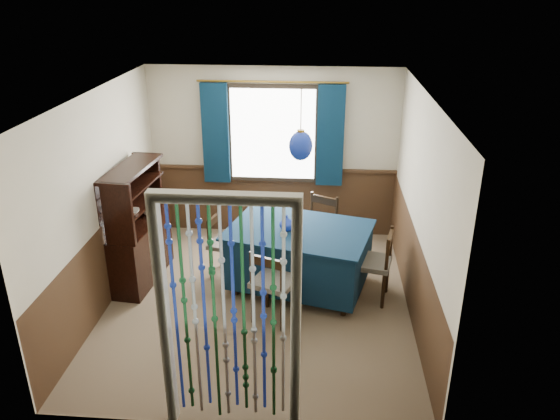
# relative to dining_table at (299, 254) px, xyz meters

# --- Properties ---
(floor) EXTENTS (4.00, 4.00, 0.00)m
(floor) POSITION_rel_dining_table_xyz_m (-0.46, -0.38, -0.47)
(floor) COLOR brown
(floor) RESTS_ON ground
(ceiling) EXTENTS (4.00, 4.00, 0.00)m
(ceiling) POSITION_rel_dining_table_xyz_m (-0.46, -0.38, 2.03)
(ceiling) COLOR silver
(ceiling) RESTS_ON ground
(wall_back) EXTENTS (3.60, 0.00, 3.60)m
(wall_back) POSITION_rel_dining_table_xyz_m (-0.46, 1.62, 0.78)
(wall_back) COLOR beige
(wall_back) RESTS_ON ground
(wall_front) EXTENTS (3.60, 0.00, 3.60)m
(wall_front) POSITION_rel_dining_table_xyz_m (-0.46, -2.38, 0.78)
(wall_front) COLOR beige
(wall_front) RESTS_ON ground
(wall_left) EXTENTS (0.00, 4.00, 4.00)m
(wall_left) POSITION_rel_dining_table_xyz_m (-2.26, -0.38, 0.78)
(wall_left) COLOR beige
(wall_left) RESTS_ON ground
(wall_right) EXTENTS (0.00, 4.00, 4.00)m
(wall_right) POSITION_rel_dining_table_xyz_m (1.34, -0.38, 0.78)
(wall_right) COLOR beige
(wall_right) RESTS_ON ground
(wainscot_back) EXTENTS (3.60, 0.00, 3.60)m
(wainscot_back) POSITION_rel_dining_table_xyz_m (-0.46, 1.61, 0.03)
(wainscot_back) COLOR #3E2817
(wainscot_back) RESTS_ON ground
(wainscot_front) EXTENTS (3.60, 0.00, 3.60)m
(wainscot_front) POSITION_rel_dining_table_xyz_m (-0.46, -2.36, 0.03)
(wainscot_front) COLOR #3E2817
(wainscot_front) RESTS_ON ground
(wainscot_left) EXTENTS (0.00, 4.00, 4.00)m
(wainscot_left) POSITION_rel_dining_table_xyz_m (-2.25, -0.38, 0.03)
(wainscot_left) COLOR #3E2817
(wainscot_left) RESTS_ON ground
(wainscot_right) EXTENTS (0.00, 4.00, 4.00)m
(wainscot_right) POSITION_rel_dining_table_xyz_m (1.32, -0.38, 0.03)
(wainscot_right) COLOR #3E2817
(wainscot_right) RESTS_ON ground
(window) EXTENTS (1.32, 0.12, 1.42)m
(window) POSITION_rel_dining_table_xyz_m (-0.46, 1.57, 1.08)
(window) COLOR black
(window) RESTS_ON wall_back
(doorway) EXTENTS (1.16, 0.12, 2.18)m
(doorway) POSITION_rel_dining_table_xyz_m (-0.46, -2.32, 0.58)
(doorway) COLOR silver
(doorway) RESTS_ON ground
(dining_table) EXTENTS (1.92, 1.55, 0.81)m
(dining_table) POSITION_rel_dining_table_xyz_m (0.00, 0.00, 0.00)
(dining_table) COLOR #0A2136
(dining_table) RESTS_ON floor
(chair_near) EXTENTS (0.58, 0.57, 0.91)m
(chair_near) POSITION_rel_dining_table_xyz_m (-0.25, -0.75, 0.02)
(chair_near) COLOR black
(chair_near) RESTS_ON floor
(chair_far) EXTENTS (0.61, 0.60, 0.93)m
(chair_far) POSITION_rel_dining_table_xyz_m (0.23, 0.72, 0.03)
(chair_far) COLOR black
(chair_far) RESTS_ON floor
(chair_left) EXTENTS (0.48, 0.49, 0.83)m
(chair_left) POSITION_rel_dining_table_xyz_m (-0.98, 0.27, -0.02)
(chair_left) COLOR black
(chair_left) RESTS_ON floor
(chair_right) EXTENTS (0.52, 0.53, 0.91)m
(chair_right) POSITION_rel_dining_table_xyz_m (0.91, -0.19, 0.02)
(chair_right) COLOR black
(chair_right) RESTS_ON floor
(sideboard) EXTENTS (0.51, 1.20, 1.53)m
(sideboard) POSITION_rel_dining_table_xyz_m (-2.04, 0.05, 0.08)
(sideboard) COLOR black
(sideboard) RESTS_ON floor
(pendant_lamp) EXTENTS (0.27, 0.27, 0.81)m
(pendant_lamp) POSITION_rel_dining_table_xyz_m (-0.00, 0.00, 1.39)
(pendant_lamp) COLOR olive
(pendant_lamp) RESTS_ON ceiling
(vase_table) EXTENTS (0.22, 0.22, 0.17)m
(vase_table) POSITION_rel_dining_table_xyz_m (-0.15, -0.04, 0.43)
(vase_table) COLOR navy
(vase_table) RESTS_ON dining_table
(bowl_shelf) EXTENTS (0.26, 0.26, 0.05)m
(bowl_shelf) POSITION_rel_dining_table_xyz_m (-1.98, -0.25, 0.61)
(bowl_shelf) COLOR beige
(bowl_shelf) RESTS_ON sideboard
(vase_sideboard) EXTENTS (0.21, 0.21, 0.20)m
(vase_sideboard) POSITION_rel_dining_table_xyz_m (-1.98, 0.38, 0.40)
(vase_sideboard) COLOR beige
(vase_sideboard) RESTS_ON sideboard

